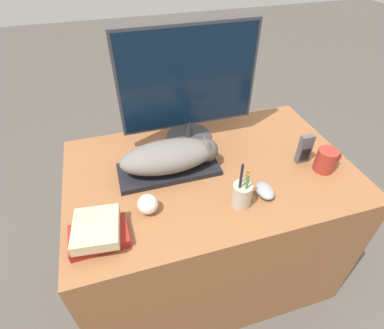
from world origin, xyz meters
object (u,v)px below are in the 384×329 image
(keyboard, at_px, (169,169))
(pen_cup, at_px, (242,194))
(coffee_mug, at_px, (326,160))
(baseball, at_px, (148,204))
(computer_mouse, at_px, (265,190))
(book_stack, at_px, (98,232))
(monitor, at_px, (188,83))
(phone, at_px, (305,149))
(cat, at_px, (173,155))

(keyboard, distance_m, pen_cup, 0.34)
(coffee_mug, distance_m, baseball, 0.77)
(computer_mouse, bearing_deg, baseball, 174.45)
(computer_mouse, bearing_deg, book_stack, -177.23)
(pen_cup, height_order, book_stack, pen_cup)
(book_stack, bearing_deg, monitor, 46.32)
(keyboard, height_order, computer_mouse, computer_mouse)
(monitor, bearing_deg, book_stack, -133.68)
(monitor, relative_size, pen_cup, 2.96)
(pen_cup, height_order, baseball, pen_cup)
(phone, bearing_deg, cat, 169.46)
(keyboard, height_order, phone, phone)
(phone, bearing_deg, keyboard, 169.81)
(keyboard, xyz_separation_m, monitor, (0.15, 0.21, 0.28))
(baseball, xyz_separation_m, book_stack, (-0.18, -0.08, -0.00))
(book_stack, bearing_deg, baseball, 22.36)
(book_stack, bearing_deg, coffee_mug, 5.46)
(coffee_mug, xyz_separation_m, pen_cup, (-0.43, -0.08, 0.00))
(cat, bearing_deg, monitor, 57.91)
(pen_cup, height_order, phone, pen_cup)
(computer_mouse, height_order, pen_cup, pen_cup)
(phone, bearing_deg, book_stack, -169.46)
(computer_mouse, height_order, coffee_mug, coffee_mug)
(coffee_mug, relative_size, phone, 0.87)
(cat, distance_m, baseball, 0.25)
(coffee_mug, bearing_deg, baseball, -178.82)
(cat, distance_m, pen_cup, 0.33)
(keyboard, relative_size, cat, 1.02)
(phone, bearing_deg, computer_mouse, -151.87)
(monitor, bearing_deg, pen_cup, -81.76)
(keyboard, xyz_separation_m, computer_mouse, (0.33, -0.24, 0.01))
(monitor, bearing_deg, coffee_mug, -38.27)
(monitor, xyz_separation_m, baseball, (-0.28, -0.41, -0.25))
(baseball, bearing_deg, coffee_mug, 1.18)
(coffee_mug, bearing_deg, computer_mouse, -169.16)
(computer_mouse, bearing_deg, pen_cup, -169.39)
(baseball, bearing_deg, book_stack, -157.64)
(pen_cup, bearing_deg, cat, 127.49)
(keyboard, height_order, baseball, baseball)
(keyboard, relative_size, phone, 3.10)
(pen_cup, xyz_separation_m, baseball, (-0.34, 0.07, -0.02))
(keyboard, bearing_deg, monitor, 54.17)
(monitor, height_order, pen_cup, monitor)
(cat, height_order, phone, cat)
(cat, xyz_separation_m, book_stack, (-0.33, -0.27, -0.05))
(coffee_mug, xyz_separation_m, phone, (-0.06, 0.07, 0.02))
(phone, xyz_separation_m, book_stack, (-0.89, -0.17, -0.03))
(keyboard, relative_size, monitor, 0.70)
(pen_cup, bearing_deg, monitor, 98.24)
(cat, xyz_separation_m, coffee_mug, (0.63, -0.18, -0.03))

